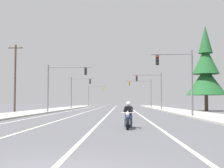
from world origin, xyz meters
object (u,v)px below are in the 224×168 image
at_px(conifer_tree_right_verge_far, 206,72).
at_px(traffic_signal_mid_left, 78,88).
at_px(traffic_signal_far_left, 94,92).
at_px(traffic_signal_near_right, 180,74).
at_px(traffic_signal_near_left, 61,80).
at_px(traffic_signal_mid_right, 153,85).
at_px(utility_pole_left_near, 15,77).
at_px(traffic_signal_far_right, 144,89).
at_px(motorcycle_with_rider, 128,118).

bearing_deg(conifer_tree_right_verge_far, traffic_signal_mid_left, 148.38).
bearing_deg(traffic_signal_far_left, traffic_signal_near_right, -78.06).
distance_m(traffic_signal_near_right, traffic_signal_near_left, 17.17).
height_order(traffic_signal_near_left, traffic_signal_mid_right, same).
height_order(traffic_signal_near_right, traffic_signal_mid_right, same).
bearing_deg(traffic_signal_mid_left, traffic_signal_mid_right, -31.73).
bearing_deg(traffic_signal_far_left, conifer_tree_right_verge_far, -65.41).
distance_m(traffic_signal_near_right, utility_pole_left_near, 23.12).
bearing_deg(traffic_signal_far_right, traffic_signal_mid_right, -88.50).
relative_size(traffic_signal_mid_right, conifer_tree_right_verge_far, 0.48).
relative_size(traffic_signal_mid_right, traffic_signal_mid_left, 1.00).
distance_m(motorcycle_with_rider, traffic_signal_near_right, 13.58).
bearing_deg(utility_pole_left_near, traffic_signal_far_right, 54.44).
bearing_deg(traffic_signal_near_right, traffic_signal_far_right, 90.90).
xyz_separation_m(traffic_signal_near_right, traffic_signal_far_left, (-13.60, 64.33, 0.09)).
relative_size(traffic_signal_far_right, utility_pole_left_near, 0.69).
distance_m(traffic_signal_near_left, traffic_signal_mid_left, 20.67).
bearing_deg(traffic_signal_mid_right, motorcycle_with_rider, -97.93).
bearing_deg(traffic_signal_far_right, utility_pole_left_near, -125.56).
relative_size(motorcycle_with_rider, traffic_signal_far_right, 0.35).
distance_m(traffic_signal_far_left, conifer_tree_right_verge_far, 50.37).
xyz_separation_m(traffic_signal_far_right, utility_pole_left_near, (-18.99, -26.57, 0.55)).
bearing_deg(motorcycle_with_rider, traffic_signal_far_right, 84.94).
xyz_separation_m(motorcycle_with_rider, conifer_tree_right_verge_far, (12.46, 30.66, 5.36)).
xyz_separation_m(traffic_signal_near_left, traffic_signal_far_right, (12.59, 27.82, -0.02)).
relative_size(traffic_signal_mid_right, traffic_signal_far_left, 1.00).
distance_m(traffic_signal_mid_right, traffic_signal_far_right, 15.65).
bearing_deg(motorcycle_with_rider, traffic_signal_near_left, 109.29).
xyz_separation_m(traffic_signal_mid_right, utility_pole_left_near, (-19.40, -10.93, 0.59)).
height_order(motorcycle_with_rider, traffic_signal_mid_right, traffic_signal_mid_right).
relative_size(traffic_signal_mid_right, utility_pole_left_near, 0.69).
bearing_deg(traffic_signal_far_left, traffic_signal_mid_left, -90.55).
xyz_separation_m(traffic_signal_near_right, traffic_signal_mid_right, (-0.20, 23.17, 0.07)).
distance_m(traffic_signal_mid_left, traffic_signal_far_right, 15.11).
distance_m(traffic_signal_near_right, traffic_signal_far_left, 65.76).
height_order(traffic_signal_near_right, traffic_signal_far_left, same).
bearing_deg(traffic_signal_near_right, traffic_signal_near_left, 140.22).
relative_size(traffic_signal_mid_left, traffic_signal_far_right, 1.00).
relative_size(traffic_signal_near_right, traffic_signal_mid_left, 1.00).
relative_size(motorcycle_with_rider, conifer_tree_right_verge_far, 0.17).
distance_m(traffic_signal_mid_left, traffic_signal_far_left, 32.69).
xyz_separation_m(traffic_signal_mid_right, traffic_signal_far_left, (-13.41, 41.17, 0.02)).
relative_size(traffic_signal_near_right, traffic_signal_far_right, 1.00).
bearing_deg(conifer_tree_right_verge_far, traffic_signal_mid_right, 148.58).
distance_m(traffic_signal_mid_left, utility_pole_left_near, 20.24).
relative_size(traffic_signal_near_right, traffic_signal_far_left, 1.00).
distance_m(motorcycle_with_rider, conifer_tree_right_verge_far, 33.53).
bearing_deg(traffic_signal_far_left, traffic_signal_near_left, -89.56).
bearing_deg(traffic_signal_far_left, traffic_signal_far_right, -63.02).
bearing_deg(traffic_signal_near_left, conifer_tree_right_verge_far, 20.23).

